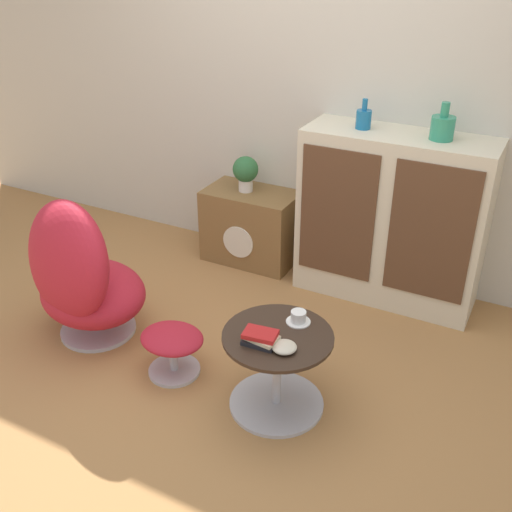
# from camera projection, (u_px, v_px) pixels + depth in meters

# --- Properties ---
(ground_plane) EXTENTS (12.00, 12.00, 0.00)m
(ground_plane) POSITION_uv_depth(u_px,v_px,m) (196.00, 383.00, 3.19)
(ground_plane) COLOR #A87542
(wall_back) EXTENTS (6.40, 0.06, 2.60)m
(wall_back) POSITION_uv_depth(u_px,v_px,m) (321.00, 78.00, 3.80)
(wall_back) COLOR beige
(wall_back) RESTS_ON ground_plane
(sideboard) EXTENTS (1.13, 0.42, 1.08)m
(sideboard) POSITION_uv_depth(u_px,v_px,m) (391.00, 219.00, 3.72)
(sideboard) COLOR beige
(sideboard) RESTS_ON ground_plane
(tv_console) EXTENTS (0.65, 0.39, 0.53)m
(tv_console) POSITION_uv_depth(u_px,v_px,m) (251.00, 226.00, 4.28)
(tv_console) COLOR brown
(tv_console) RESTS_ON ground_plane
(egg_chair) EXTENTS (0.81, 0.77, 0.89)m
(egg_chair) POSITION_uv_depth(u_px,v_px,m) (81.00, 278.00, 3.37)
(egg_chair) COLOR #B7B7BC
(egg_chair) RESTS_ON ground_plane
(ottoman) EXTENTS (0.35, 0.30, 0.27)m
(ottoman) POSITION_uv_depth(u_px,v_px,m) (172.00, 343.00, 3.18)
(ottoman) COLOR #B7B7BC
(ottoman) RESTS_ON ground_plane
(coffee_table) EXTENTS (0.54, 0.54, 0.43)m
(coffee_table) POSITION_uv_depth(u_px,v_px,m) (277.00, 369.00, 2.93)
(coffee_table) COLOR #B7B7BC
(coffee_table) RESTS_ON ground_plane
(vase_leftmost) EXTENTS (0.09, 0.09, 0.18)m
(vase_leftmost) POSITION_uv_depth(u_px,v_px,m) (364.00, 118.00, 3.54)
(vase_leftmost) COLOR #196699
(vase_leftmost) RESTS_ON sideboard
(vase_inner_left) EXTENTS (0.13, 0.13, 0.21)m
(vase_inner_left) POSITION_uv_depth(u_px,v_px,m) (443.00, 127.00, 3.34)
(vase_inner_left) COLOR #2D8E6B
(vase_inner_left) RESTS_ON sideboard
(potted_plant) EXTENTS (0.18, 0.18, 0.25)m
(potted_plant) POSITION_uv_depth(u_px,v_px,m) (246.00, 171.00, 4.10)
(potted_plant) COLOR silver
(potted_plant) RESTS_ON tv_console
(teacup) EXTENTS (0.12, 0.12, 0.06)m
(teacup) POSITION_uv_depth(u_px,v_px,m) (298.00, 318.00, 2.92)
(teacup) COLOR white
(teacup) RESTS_ON coffee_table
(book_stack) EXTENTS (0.17, 0.12, 0.06)m
(book_stack) POSITION_uv_depth(u_px,v_px,m) (260.00, 338.00, 2.77)
(book_stack) COLOR black
(book_stack) RESTS_ON coffee_table
(bowl) EXTENTS (0.12, 0.12, 0.04)m
(bowl) POSITION_uv_depth(u_px,v_px,m) (284.00, 347.00, 2.73)
(bowl) COLOR beige
(bowl) RESTS_ON coffee_table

